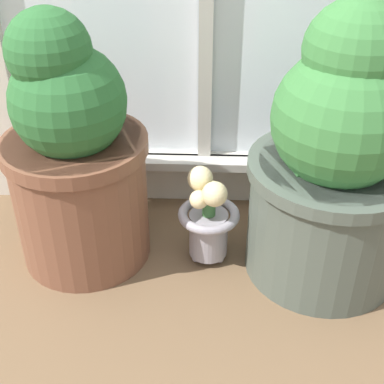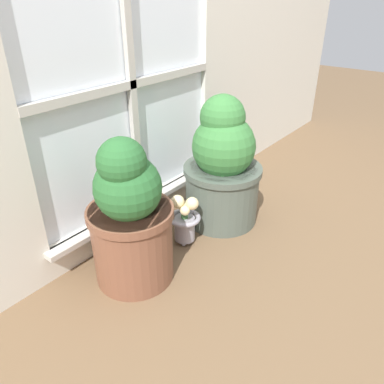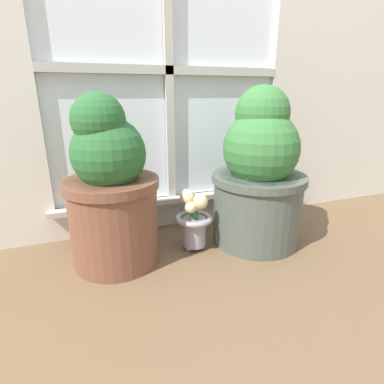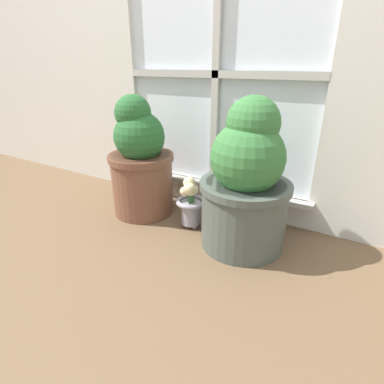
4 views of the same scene
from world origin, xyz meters
TOP-DOWN VIEW (x-y plane):
  - ground_plane at (0.00, 0.00)m, footprint 10.00×10.00m
  - potted_plant_left at (-0.30, 0.28)m, footprint 0.34×0.34m
  - potted_plant_right at (0.30, 0.25)m, footprint 0.39×0.39m
  - flower_vase at (0.02, 0.26)m, footprint 0.15×0.15m

SIDE VIEW (x-z plane):
  - ground_plane at x=0.00m, z-range 0.00..0.00m
  - flower_vase at x=0.02m, z-range 0.00..0.26m
  - potted_plant_left at x=-0.30m, z-range -0.03..0.60m
  - potted_plant_right at x=0.30m, z-range -0.03..0.63m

